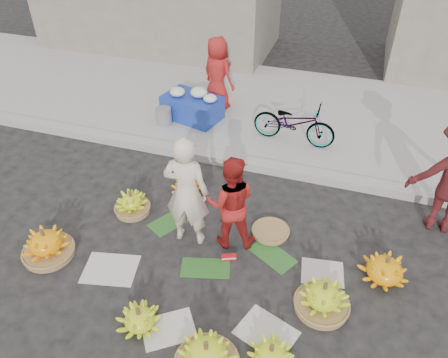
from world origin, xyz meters
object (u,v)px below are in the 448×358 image
(banana_bunch_0, at_px, (46,244))
(bicycle, at_px, (294,123))
(vendor_cream, at_px, (187,192))
(flower_table, at_px, (192,106))
(banana_bunch_4, at_px, (323,297))

(banana_bunch_0, bearing_deg, bicycle, 54.13)
(vendor_cream, relative_size, flower_table, 1.36)
(banana_bunch_4, distance_m, vendor_cream, 2.16)
(banana_bunch_4, distance_m, bicycle, 3.59)
(banana_bunch_4, xyz_separation_m, vendor_cream, (-1.96, 0.63, 0.65))
(banana_bunch_0, bearing_deg, banana_bunch_4, 4.09)
(banana_bunch_0, xyz_separation_m, vendor_cream, (1.72, 0.89, 0.64))
(banana_bunch_0, distance_m, flower_table, 4.01)
(flower_table, bearing_deg, bicycle, 7.20)
(banana_bunch_0, height_order, vendor_cream, vendor_cream)
(banana_bunch_4, height_order, bicycle, bicycle)
(flower_table, height_order, bicycle, bicycle)
(vendor_cream, height_order, flower_table, vendor_cream)
(vendor_cream, bearing_deg, banana_bunch_4, 158.33)
(vendor_cream, xyz_separation_m, bicycle, (0.95, 2.81, -0.33))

